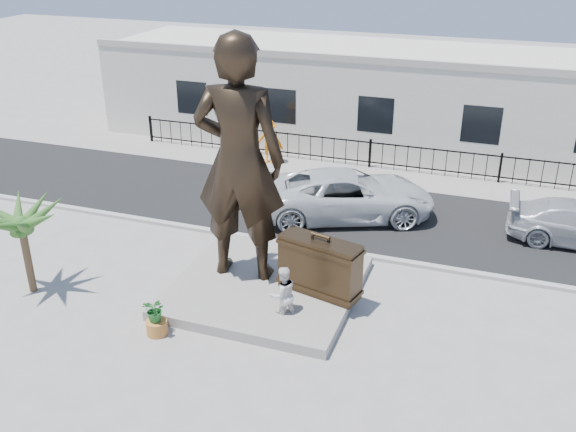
% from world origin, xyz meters
% --- Properties ---
extents(ground, '(100.00, 100.00, 0.00)m').
position_xyz_m(ground, '(0.00, 0.00, 0.00)').
color(ground, '#9E9991').
rests_on(ground, ground).
extents(street, '(40.00, 7.00, 0.01)m').
position_xyz_m(street, '(0.00, 8.00, 0.01)').
color(street, black).
rests_on(street, ground).
extents(curb, '(40.00, 0.25, 0.12)m').
position_xyz_m(curb, '(0.00, 4.50, 0.06)').
color(curb, '#A5A399').
rests_on(curb, ground).
extents(far_sidewalk, '(40.00, 2.50, 0.02)m').
position_xyz_m(far_sidewalk, '(0.00, 12.00, 0.01)').
color(far_sidewalk, '#9E9991').
rests_on(far_sidewalk, ground).
extents(plinth, '(5.20, 5.20, 0.30)m').
position_xyz_m(plinth, '(-0.50, 1.50, 0.15)').
color(plinth, gray).
rests_on(plinth, ground).
extents(fence, '(22.00, 0.10, 1.20)m').
position_xyz_m(fence, '(0.00, 12.80, 0.60)').
color(fence, black).
rests_on(fence, ground).
extents(building, '(28.00, 7.00, 4.40)m').
position_xyz_m(building, '(0.00, 17.00, 2.20)').
color(building, silver).
rests_on(building, ground).
extents(statue, '(2.77, 1.98, 7.14)m').
position_xyz_m(statue, '(-1.39, 1.84, 3.87)').
color(statue, black).
rests_on(statue, plinth).
extents(suitcase, '(2.46, 1.30, 1.65)m').
position_xyz_m(suitcase, '(1.12, 1.51, 1.13)').
color(suitcase, '#332515').
rests_on(suitcase, plinth).
extents(tourist, '(1.00, 1.00, 1.63)m').
position_xyz_m(tourist, '(0.48, 0.23, 0.82)').
color(tourist, silver).
rests_on(tourist, ground).
extents(car_white, '(6.87, 5.12, 1.74)m').
position_xyz_m(car_white, '(0.40, 7.42, 0.88)').
color(car_white, silver).
rests_on(car_white, street).
extents(worker, '(1.43, 1.05, 1.98)m').
position_xyz_m(worker, '(-4.40, 11.83, 1.01)').
color(worker, orange).
rests_on(worker, far_sidewalk).
extents(palm_tree, '(1.80, 1.80, 3.20)m').
position_xyz_m(palm_tree, '(-7.01, -0.79, 0.00)').
color(palm_tree, '#2F5A20').
rests_on(palm_tree, ground).
extents(planter, '(0.56, 0.56, 0.40)m').
position_xyz_m(planter, '(-2.44, -1.48, 0.20)').
color(planter, '#BE7432').
rests_on(planter, ground).
extents(shrub, '(0.70, 0.64, 0.67)m').
position_xyz_m(shrub, '(-2.44, -1.48, 0.73)').
color(shrub, '#206224').
rests_on(shrub, planter).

